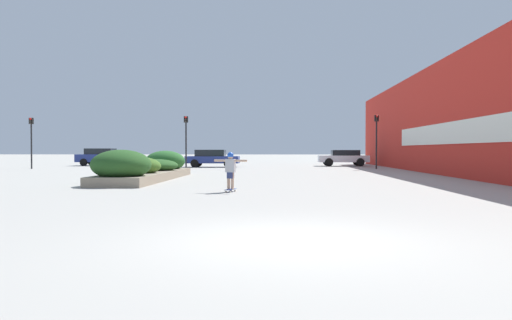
# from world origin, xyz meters

# --- Properties ---
(ground_plane) EXTENTS (300.00, 300.00, 0.00)m
(ground_plane) POSITION_xyz_m (0.00, 0.00, 0.00)
(ground_plane) COLOR #A3A099
(building_wall_right) EXTENTS (0.67, 46.45, 6.19)m
(building_wall_right) POSITION_xyz_m (8.80, 19.48, 3.08)
(building_wall_right) COLOR red
(building_wall_right) RESTS_ON ground_plane
(planter_box) EXTENTS (2.26, 10.18, 1.37)m
(planter_box) POSITION_xyz_m (-6.13, 14.73, 0.55)
(planter_box) COLOR gray
(planter_box) RESTS_ON ground_plane
(skateboard) EXTENTS (0.34, 0.68, 0.09)m
(skateboard) POSITION_xyz_m (-1.71, 8.57, 0.07)
(skateboard) COLOR navy
(skateboard) RESTS_ON ground_plane
(skateboarder) EXTENTS (1.09, 0.36, 1.19)m
(skateboarder) POSITION_xyz_m (-1.71, 8.57, 0.81)
(skateboarder) COLOR tan
(skateboarder) RESTS_ON skateboard
(car_center_left) EXTENTS (4.17, 1.92, 1.36)m
(car_center_left) POSITION_xyz_m (5.36, 35.10, 0.74)
(car_center_left) COLOR silver
(car_center_left) RESTS_ON ground_plane
(car_center_right) EXTENTS (4.20, 2.02, 1.38)m
(car_center_right) POSITION_xyz_m (-5.46, 32.14, 0.73)
(car_center_right) COLOR navy
(car_center_right) RESTS_ON ground_plane
(car_rightmost) EXTENTS (4.23, 1.97, 1.50)m
(car_rightmost) POSITION_xyz_m (-15.54, 35.33, 0.79)
(car_rightmost) COLOR navy
(car_rightmost) RESTS_ON ground_plane
(traffic_light_left) EXTENTS (0.28, 0.30, 3.78)m
(traffic_light_left) POSITION_xyz_m (-6.81, 28.12, 2.55)
(traffic_light_left) COLOR black
(traffic_light_left) RESTS_ON ground_plane
(traffic_light_right) EXTENTS (0.28, 0.30, 3.85)m
(traffic_light_right) POSITION_xyz_m (6.80, 28.45, 2.59)
(traffic_light_right) COLOR black
(traffic_light_right) RESTS_ON ground_plane
(traffic_light_far_left) EXTENTS (0.28, 0.30, 3.69)m
(traffic_light_far_left) POSITION_xyz_m (-18.05, 27.90, 2.50)
(traffic_light_far_left) COLOR black
(traffic_light_far_left) RESTS_ON ground_plane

